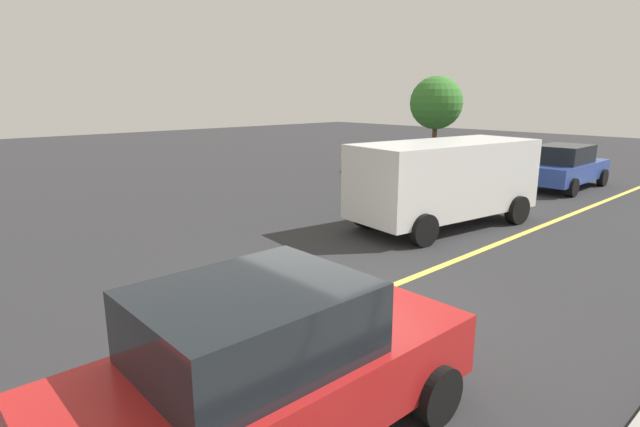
# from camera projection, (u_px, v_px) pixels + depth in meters

# --- Properties ---
(ground_plane) EXTENTS (80.00, 80.00, 0.00)m
(ground_plane) POSITION_uv_depth(u_px,v_px,m) (340.00, 307.00, 8.17)
(ground_plane) COLOR #2D2D30
(lane_marking_centre) EXTENTS (28.00, 0.16, 0.01)m
(lane_marking_centre) POSITION_uv_depth(u_px,v_px,m) (445.00, 265.00, 10.16)
(lane_marking_centre) COLOR #E0D14C
(white_van) EXTENTS (5.43, 2.84, 2.20)m
(white_van) POSITION_uv_depth(u_px,v_px,m) (444.00, 178.00, 12.92)
(white_van) COLOR white
(white_van) RESTS_ON ground_plane
(car_red_crossing) EXTENTS (4.27, 2.07, 1.69)m
(car_red_crossing) POSITION_uv_depth(u_px,v_px,m) (267.00, 367.00, 4.78)
(car_red_crossing) COLOR red
(car_red_crossing) RESTS_ON ground_plane
(car_blue_mid_road) EXTENTS (4.39, 2.00, 1.59)m
(car_blue_mid_road) POSITION_uv_depth(u_px,v_px,m) (564.00, 167.00, 18.31)
(car_blue_mid_road) COLOR #2D479E
(car_blue_mid_road) RESTS_ON ground_plane
(tree_left_verge) EXTENTS (2.31, 2.31, 4.16)m
(tree_left_verge) POSITION_uv_depth(u_px,v_px,m) (436.00, 103.00, 22.05)
(tree_left_verge) COLOR #513823
(tree_left_verge) RESTS_ON ground_plane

